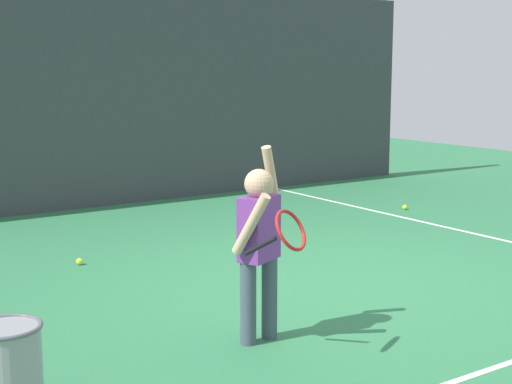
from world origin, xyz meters
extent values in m
plane|color=#2D7247|center=(0.00, 0.00, 0.00)|extent=(20.00, 20.00, 0.00)
cube|color=white|center=(2.64, 1.00, 0.00)|extent=(0.05, 9.00, 0.00)
cube|color=#383D42|center=(0.00, 4.64, 1.48)|extent=(10.32, 0.08, 2.96)
cylinder|color=slate|center=(0.00, 4.70, 1.55)|extent=(0.09, 0.09, 3.11)
cylinder|color=slate|center=(2.50, 4.70, 1.55)|extent=(0.09, 0.09, 3.11)
cylinder|color=slate|center=(5.01, 4.70, 1.55)|extent=(0.09, 0.09, 3.11)
cylinder|color=#3F4C59|center=(-1.39, -0.78, 0.29)|extent=(0.11, 0.11, 0.58)
cylinder|color=#3F4C59|center=(-1.20, -0.77, 0.29)|extent=(0.11, 0.11, 0.58)
cube|color=#72338C|center=(-1.30, -0.78, 0.80)|extent=(0.34, 0.28, 0.44)
sphere|color=tan|center=(-1.30, -0.78, 1.10)|extent=(0.20, 0.20, 0.20)
cylinder|color=tan|center=(-1.13, -0.68, 1.12)|extent=(0.22, 0.15, 0.46)
cylinder|color=tan|center=(-1.45, -0.91, 0.87)|extent=(0.18, 0.29, 0.43)
cylinder|color=black|center=(-1.47, -1.05, 0.75)|extent=(0.12, 0.23, 0.15)
torus|color=red|center=(-1.39, -1.25, 0.88)|extent=(0.33, 0.26, 0.26)
cylinder|color=gray|center=(-3.11, -1.08, 0.28)|extent=(0.36, 0.36, 0.55)
torus|color=#595B60|center=(-3.11, -1.08, 0.55)|extent=(0.38, 0.38, 0.02)
sphere|color=#CCE033|center=(-1.57, 1.86, 0.03)|extent=(0.07, 0.07, 0.07)
sphere|color=#CCE033|center=(3.04, 2.12, 0.03)|extent=(0.07, 0.07, 0.07)
camera|label=1|loc=(-4.15, -4.92, 1.89)|focal=53.23mm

